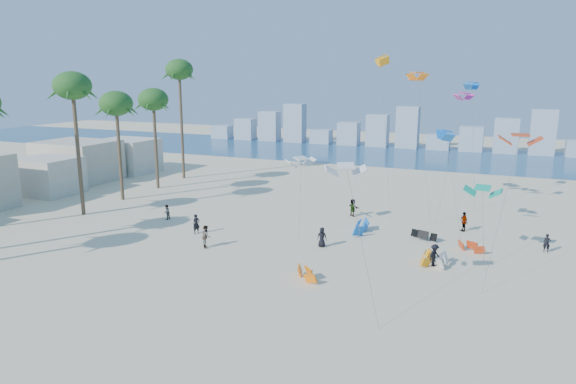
% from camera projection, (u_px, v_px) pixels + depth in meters
% --- Properties ---
extents(ground, '(220.00, 220.00, 0.00)m').
position_uv_depth(ground, '(145.00, 309.00, 32.38)').
color(ground, beige).
rests_on(ground, ground).
extents(ocean, '(220.00, 220.00, 0.00)m').
position_uv_depth(ocean, '(389.00, 154.00, 97.03)').
color(ocean, navy).
rests_on(ocean, ground).
extents(kitesurfer_near, '(0.74, 0.81, 1.85)m').
position_uv_depth(kitesurfer_near, '(196.00, 224.00, 47.70)').
color(kitesurfer_near, black).
rests_on(kitesurfer_near, ground).
extents(kitesurfer_mid, '(1.15, 1.18, 1.92)m').
position_uv_depth(kitesurfer_mid, '(206.00, 236.00, 43.90)').
color(kitesurfer_mid, gray).
rests_on(kitesurfer_mid, ground).
extents(kitesurfers_far, '(35.72, 13.10, 1.87)m').
position_uv_depth(kitesurfers_far, '(369.00, 225.00, 47.48)').
color(kitesurfers_far, black).
rests_on(kitesurfers_far, ground).
extents(grounded_kites, '(13.06, 15.46, 1.10)m').
position_uv_depth(grounded_kites, '(395.00, 245.00, 43.28)').
color(grounded_kites, orange).
rests_on(grounded_kites, ground).
extents(flying_kites, '(33.19, 35.81, 17.00)m').
position_uv_depth(flying_kites, '(440.00, 108.00, 46.34)').
color(flying_kites, silver).
rests_on(flying_kites, ground).
extents(palm_row, '(8.28, 44.80, 16.66)m').
position_uv_depth(palm_row, '(66.00, 99.00, 52.58)').
color(palm_row, brown).
rests_on(palm_row, ground).
extents(beachfront_buildings, '(11.50, 43.00, 6.00)m').
position_uv_depth(beachfront_buildings, '(29.00, 173.00, 63.35)').
color(beachfront_buildings, beige).
rests_on(beachfront_buildings, ground).
extents(distant_skyline, '(85.00, 3.00, 8.40)m').
position_uv_depth(distant_skyline, '(395.00, 132.00, 105.79)').
color(distant_skyline, '#9EADBF').
rests_on(distant_skyline, ground).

